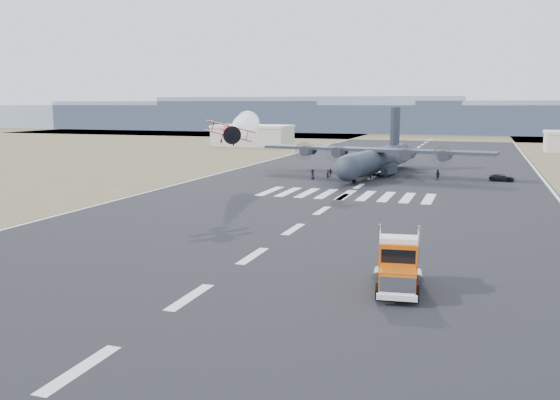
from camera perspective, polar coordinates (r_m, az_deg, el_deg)
The scene contains 21 objects.
ground at distance 42.21m, azimuth -8.67°, elevation -9.23°, with size 500.00×500.00×0.00m, color black.
scrub_far at distance 266.45m, azimuth 14.81°, elevation 6.02°, with size 500.00×80.00×0.00m, color brown.
runway_markings at distance 98.17m, azimuth 7.63°, elevation 1.33°, with size 60.00×260.00×0.01m, color silver, non-canonical shape.
ridge_seg_a at distance 364.69m, azimuth -17.27°, elevation 7.70°, with size 150.00×50.00×13.00m, color gray.
ridge_seg_b at distance 330.81m, azimuth -8.03°, elevation 8.08°, with size 150.00×50.00×15.00m, color gray.
ridge_seg_c at distance 307.12m, azimuth 2.98°, elevation 8.27°, with size 150.00×50.00×17.00m, color gray.
ridge_seg_d at distance 296.13m, azimuth 15.28°, elevation 7.54°, with size 150.00×50.00×13.00m, color gray.
hangar_left at distance 194.06m, azimuth -2.63°, elevation 6.25°, with size 24.50×14.50×6.70m.
semi_truck at distance 43.91m, azimuth 11.29°, elevation -5.98°, with size 3.72×8.80×3.88m.
aerobatic_biplane at distance 77.24m, azimuth -4.98°, elevation 6.52°, with size 6.34×6.05×3.26m.
smoke_trail at distance 98.05m, azimuth -3.35°, elevation 7.19°, with size 8.68×24.11×4.08m.
transport_aircraft at distance 114.41m, azimuth 9.32°, elevation 4.05°, with size 44.08×36.17×12.72m.
support_vehicle at distance 110.92m, azimuth 20.56°, elevation 2.03°, with size 1.98×4.30×1.19m, color black.
crew_a at distance 104.95m, azimuth 8.75°, elevation 2.26°, with size 0.60×0.50×1.65m, color black.
crew_b at distance 110.50m, azimuth 7.04°, elevation 2.69°, with size 0.90×0.55×1.85m, color black.
crew_c at distance 109.17m, azimuth 10.10°, elevation 2.54°, with size 1.18×0.55×1.82m, color black.
crew_d at distance 109.99m, azimuth 4.89°, elevation 2.65°, with size 0.96×0.49×1.65m, color black.
crew_e at distance 106.38m, azimuth 3.16°, elevation 2.50°, with size 0.90×0.55×1.83m, color black.
crew_f at distance 112.08m, azimuth 6.64°, elevation 2.76°, with size 1.59×0.51×1.71m, color black.
crew_g at distance 106.53m, azimuth 4.61°, elevation 2.48°, with size 0.66×0.54×1.80m, color black.
crew_h at distance 108.46m, azimuth 14.93°, elevation 2.34°, with size 0.91×0.56×1.87m, color black.
Camera 1 is at (18.68, -35.46, 13.25)m, focal length 38.00 mm.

